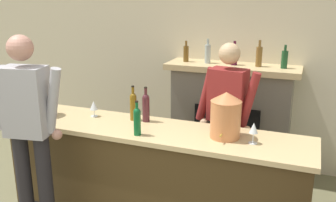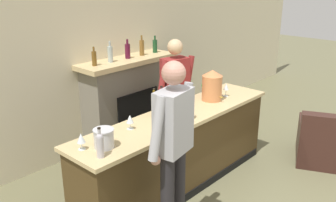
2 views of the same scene
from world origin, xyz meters
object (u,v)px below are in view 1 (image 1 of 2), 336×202
at_px(wine_glass_near_bucket, 41,100).
at_px(wine_bottle_chardonnay_pale, 26,105).
at_px(wine_bottle_port_short, 137,120).
at_px(person_customer, 30,132).
at_px(fireplace_stone, 230,117).
at_px(copper_dispenser, 226,115).
at_px(wine_glass_by_dispenser, 254,129).
at_px(ice_bucket_steel, 47,106).
at_px(wine_glass_mid_counter, 94,106).
at_px(person_bartender, 226,119).
at_px(wine_bottle_burgundy_dark, 133,105).
at_px(wine_bottle_merlot_tall, 146,106).

bearing_deg(wine_glass_near_bucket, wine_bottle_chardonnay_pale, -84.09).
bearing_deg(wine_bottle_port_short, person_customer, -150.28).
distance_m(fireplace_stone, wine_glass_near_bucket, 2.23).
distance_m(copper_dispenser, wine_glass_by_dispenser, 0.27).
relative_size(wine_bottle_port_short, wine_glass_by_dispenser, 1.71).
bearing_deg(ice_bucket_steel, person_customer, -63.47).
bearing_deg(wine_glass_mid_counter, wine_bottle_chardonnay_pale, -155.68).
relative_size(copper_dispenser, wine_glass_by_dispenser, 2.22).
relative_size(wine_bottle_chardonnay_pale, wine_glass_near_bucket, 1.74).
relative_size(person_customer, person_bartender, 1.08).
distance_m(person_customer, wine_glass_near_bucket, 0.87).
xyz_separation_m(wine_bottle_port_short, wine_bottle_burgundy_dark, (-0.21, 0.35, 0.01)).
distance_m(wine_bottle_port_short, wine_glass_mid_counter, 0.70).
relative_size(wine_bottle_chardonnay_pale, wine_glass_mid_counter, 1.80).
xyz_separation_m(fireplace_stone, wine_bottle_merlot_tall, (-0.57, -1.25, 0.43)).
bearing_deg(wine_bottle_chardonnay_pale, person_customer, -46.62).
xyz_separation_m(fireplace_stone, wine_bottle_burgundy_dark, (-0.70, -1.25, 0.43)).
xyz_separation_m(wine_bottle_chardonnay_pale, wine_glass_by_dispenser, (2.22, 0.15, -0.00)).
distance_m(person_bartender, wine_bottle_chardonnay_pale, 2.01).
bearing_deg(person_customer, wine_bottle_chardonnay_pale, 133.38).
relative_size(copper_dispenser, wine_glass_mid_counter, 2.50).
xyz_separation_m(wine_bottle_port_short, wine_glass_by_dispenser, (0.98, 0.17, -0.01)).
distance_m(person_bartender, wine_bottle_port_short, 1.00).
height_order(wine_bottle_burgundy_dark, wine_bottle_merlot_tall, same).
xyz_separation_m(ice_bucket_steel, wine_glass_by_dispenser, (2.07, 0.01, 0.03)).
bearing_deg(copper_dispenser, wine_bottle_chardonnay_pale, -174.22).
bearing_deg(wine_bottle_port_short, person_bartender, 50.96).
bearing_deg(person_customer, wine_glass_mid_counter, 78.15).
bearing_deg(person_bartender, copper_dispenser, -78.74).
bearing_deg(person_bartender, person_customer, -139.21).
xyz_separation_m(wine_bottle_port_short, wine_glass_mid_counter, (-0.63, 0.30, -0.03)).
bearing_deg(ice_bucket_steel, wine_glass_by_dispenser, 0.40).
xyz_separation_m(wine_bottle_burgundy_dark, wine_glass_by_dispenser, (1.19, -0.18, -0.02)).
xyz_separation_m(ice_bucket_steel, wine_bottle_port_short, (1.09, -0.16, 0.04)).
bearing_deg(wine_glass_by_dispenser, wine_bottle_merlot_tall, 170.04).
relative_size(fireplace_stone, wine_bottle_merlot_tall, 4.78).
xyz_separation_m(copper_dispenser, wine_bottle_merlot_tall, (-0.81, 0.13, -0.05)).
distance_m(fireplace_stone, wine_glass_mid_counter, 1.76).
height_order(ice_bucket_steel, wine_glass_mid_counter, ice_bucket_steel).
height_order(wine_bottle_port_short, wine_bottle_chardonnay_pale, wine_bottle_port_short).
bearing_deg(person_bartender, wine_bottle_chardonnay_pale, -158.30).
distance_m(wine_bottle_chardonnay_pale, wine_bottle_burgundy_dark, 1.08).
relative_size(fireplace_stone, wine_glass_near_bucket, 9.88).
height_order(ice_bucket_steel, wine_bottle_chardonnay_pale, wine_bottle_chardonnay_pale).
bearing_deg(person_bartender, fireplace_stone, 98.88).
relative_size(wine_glass_mid_counter, wine_glass_near_bucket, 0.97).
bearing_deg(wine_bottle_burgundy_dark, wine_glass_near_bucket, -176.07).
height_order(copper_dispenser, wine_bottle_merlot_tall, copper_dispenser).
height_order(wine_bottle_port_short, wine_bottle_merlot_tall, wine_bottle_merlot_tall).
relative_size(person_bartender, wine_glass_by_dispenser, 9.37).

